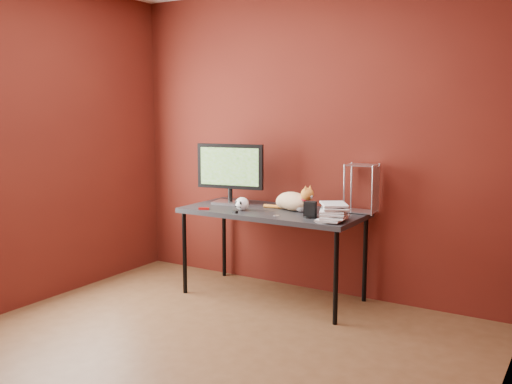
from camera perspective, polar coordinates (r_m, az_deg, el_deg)
The scene contains 11 objects.
room at distance 3.43m, azimuth -7.41°, elevation 5.97°, with size 3.52×3.52×2.61m.
desk at distance 4.73m, azimuth 1.71°, elevation -2.39°, with size 1.50×0.70×0.75m.
monitor at distance 4.98m, azimuth -2.61°, elevation 2.15°, with size 0.61×0.24×0.53m.
cat at distance 4.69m, azimuth 3.72°, elevation -0.91°, with size 0.48×0.26×0.23m.
skull_mug at distance 4.68m, azimuth -1.41°, elevation -1.18°, with size 0.11×0.11×0.11m.
speaker at distance 4.40m, azimuth 5.44°, elevation -1.82°, with size 0.11×0.11×0.12m.
book_stack at distance 4.24m, azimuth 6.79°, elevation 7.02°, with size 0.29×0.31×1.48m.
wire_rack at distance 4.64m, azimuth 10.51°, elevation 0.36°, with size 0.24×0.20×0.40m.
pocket_knife at distance 4.75m, azimuth -5.23°, elevation -1.66°, with size 0.09×0.02×0.02m, color #9B0D0B.
black_gadget at distance 4.58m, azimuth -2.11°, elevation -2.00°, with size 0.04×0.03×0.02m, color black.
washer at distance 4.46m, azimuth 2.03°, elevation -2.38°, with size 0.05×0.05×0.00m, color #BCBCC1.
Camera 1 is at (2.14, -2.68, 1.59)m, focal length 40.00 mm.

